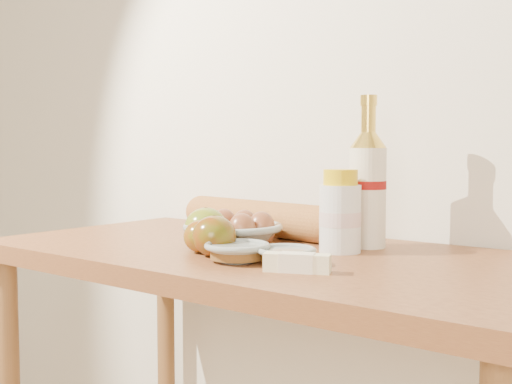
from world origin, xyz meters
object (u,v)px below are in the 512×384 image
(cream_bottle, at_px, (340,214))
(bourbon_bottle, at_px, (368,186))
(baguette, at_px, (257,218))
(table, at_px, (265,309))
(egg_bowl, at_px, (234,232))

(cream_bottle, bearing_deg, bourbon_bottle, 71.77)
(baguette, bearing_deg, table, -40.61)
(egg_bowl, relative_size, baguette, 0.43)
(table, xyz_separation_m, cream_bottle, (0.14, 0.07, 0.20))
(bourbon_bottle, xyz_separation_m, egg_bowl, (-0.23, -0.16, -0.10))
(table, distance_m, baguette, 0.28)
(table, xyz_separation_m, egg_bowl, (-0.08, -0.00, 0.15))
(egg_bowl, xyz_separation_m, baguette, (-0.07, 0.17, 0.01))
(cream_bottle, height_order, baguette, cream_bottle)
(bourbon_bottle, height_order, egg_bowl, bourbon_bottle)
(cream_bottle, bearing_deg, egg_bowl, -173.32)
(cream_bottle, xyz_separation_m, egg_bowl, (-0.22, -0.07, -0.05))
(egg_bowl, bearing_deg, baguette, 111.95)
(cream_bottle, bearing_deg, baguette, 150.32)
(table, relative_size, cream_bottle, 7.26)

